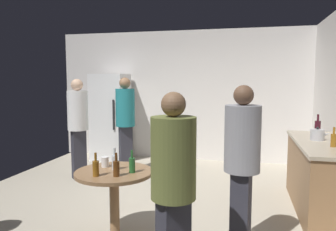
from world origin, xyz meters
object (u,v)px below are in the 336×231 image
kettle (318,135)px  foreground_table (114,181)px  beer_bottle_green (132,164)px  person_in_olive_shirt (173,180)px  beer_bottle_amber (96,168)px  refrigerator (111,117)px  person_in_teal_shirt (125,117)px  beer_bottle_brown (116,168)px  wine_bottle_on_counter (318,128)px  person_in_white_shirt (78,121)px  beer_bottle_on_counter (334,140)px  beer_bottle_clear (115,162)px  person_in_gray_shirt (242,156)px  plastic_cup_white (105,162)px

kettle → foreground_table: size_ratio=0.30×
beer_bottle_green → person_in_olive_shirt: (0.58, -0.71, 0.10)m
beer_bottle_amber → beer_bottle_green: same height
refrigerator → person_in_teal_shirt: (0.66, -0.86, 0.11)m
beer_bottle_brown → refrigerator: bearing=114.2°
wine_bottle_on_counter → person_in_white_shirt: (-3.69, 0.23, -0.03)m
beer_bottle_on_counter → beer_bottle_green: 2.31m
kettle → beer_bottle_green: kettle is taller
wine_bottle_on_counter → beer_bottle_clear: wine_bottle_on_counter is taller
kettle → beer_bottle_clear: size_ratio=1.06×
person_in_white_shirt → refrigerator: bearing=135.5°
beer_bottle_brown → person_in_teal_shirt: person_in_teal_shirt is taller
refrigerator → beer_bottle_on_counter: bearing=-31.6°
foreground_table → person_in_gray_shirt: size_ratio=0.49×
refrigerator → foreground_table: bearing=-66.1°
person_in_gray_shirt → foreground_table: bearing=13.8°
beer_bottle_clear → person_in_teal_shirt: bearing=108.4°
refrigerator → kettle: bearing=-27.3°
wine_bottle_on_counter → beer_bottle_brown: wine_bottle_on_counter is taller
refrigerator → wine_bottle_on_counter: refrigerator is taller
refrigerator → beer_bottle_green: refrigerator is taller
kettle → beer_bottle_clear: (-2.21, -1.35, -0.15)m
beer_bottle_brown → kettle: bearing=36.6°
person_in_teal_shirt → person_in_olive_shirt: bearing=-8.4°
person_in_olive_shirt → plastic_cup_white: bearing=4.0°
person_in_olive_shirt → person_in_gray_shirt: bearing=-75.7°
beer_bottle_brown → beer_bottle_clear: (-0.11, 0.22, 0.00)m
person_in_olive_shirt → foreground_table: bearing=3.5°
person_in_white_shirt → beer_bottle_green: bearing=-4.4°
person_in_gray_shirt → beer_bottle_on_counter: bearing=-127.7°
beer_bottle_green → beer_bottle_clear: same height
person_in_teal_shirt → wine_bottle_on_counter: bearing=40.8°
beer_bottle_amber → beer_bottle_green: size_ratio=1.00×
person_in_white_shirt → kettle: bearing=37.1°
person_in_olive_shirt → kettle: bearing=-77.7°
beer_bottle_brown → person_in_teal_shirt: 2.74m
foreground_table → person_in_teal_shirt: size_ratio=0.46×
beer_bottle_on_counter → person_in_olive_shirt: 2.27m
beer_bottle_brown → person_in_teal_shirt: bearing=109.0°
beer_bottle_amber → person_in_teal_shirt: (-0.70, 2.63, 0.19)m
beer_bottle_green → person_in_white_shirt: (-1.64, 1.89, 0.17)m
foreground_table → person_in_teal_shirt: (-0.80, 2.42, 0.38)m
beer_bottle_green → person_in_gray_shirt: bearing=4.4°
plastic_cup_white → refrigerator: bearing=112.4°
refrigerator → person_in_white_shirt: bearing=-89.2°
person_in_teal_shirt → beer_bottle_amber: bearing=-20.2°
person_in_olive_shirt → refrigerator: bearing=-14.7°
refrigerator → plastic_cup_white: bearing=-67.6°
kettle → plastic_cup_white: kettle is taller
kettle → person_in_teal_shirt: (-3.00, 1.02, 0.04)m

